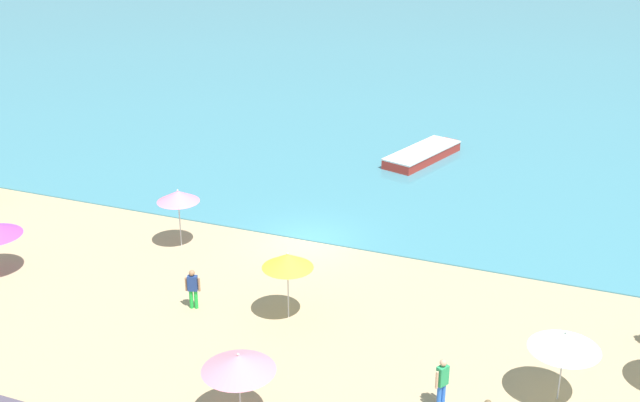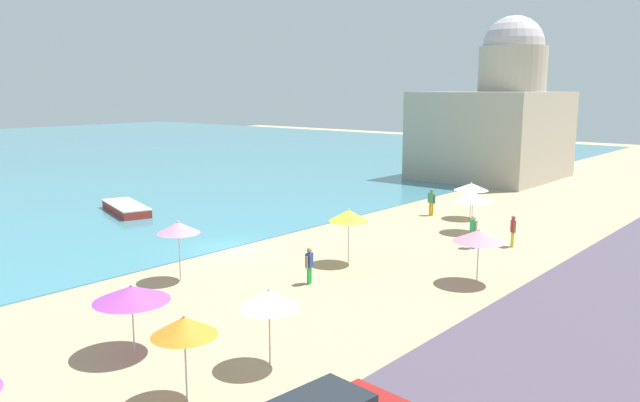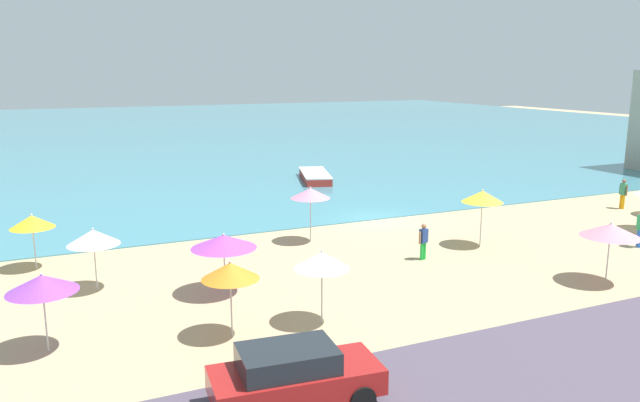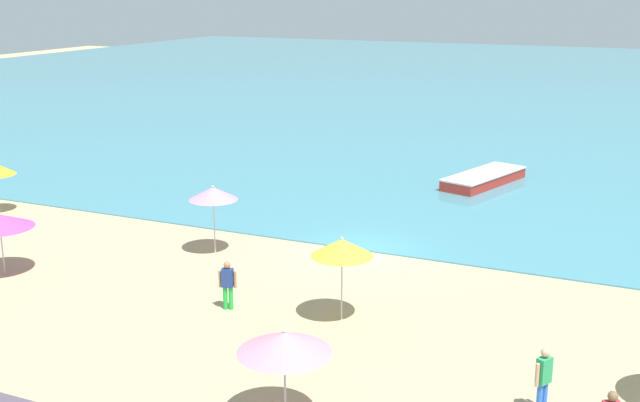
# 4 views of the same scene
# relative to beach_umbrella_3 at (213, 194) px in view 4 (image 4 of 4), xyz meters

# --- Properties ---
(ground_plane) EXTENTS (160.00, 160.00, 0.00)m
(ground_plane) POSITION_rel_beach_umbrella_3_xyz_m (4.95, 2.49, -2.32)
(ground_plane) COLOR tan
(sea) EXTENTS (150.00, 110.00, 0.05)m
(sea) POSITION_rel_beach_umbrella_3_xyz_m (4.95, 57.49, -2.30)
(sea) COLOR teal
(sea) RESTS_ON ground_plane
(beach_umbrella_3) EXTENTS (1.82, 1.82, 2.63)m
(beach_umbrella_3) POSITION_rel_beach_umbrella_3_xyz_m (0.00, 0.00, 0.00)
(beach_umbrella_3) COLOR #B2B2B7
(beach_umbrella_3) RESTS_ON ground_plane
(beach_umbrella_6) EXTENTS (1.86, 1.86, 2.64)m
(beach_umbrella_6) POSITION_rel_beach_umbrella_3_xyz_m (6.79, -3.82, -0.02)
(beach_umbrella_6) COLOR #B2B2B7
(beach_umbrella_6) RESTS_ON ground_plane
(beach_umbrella_9) EXTENTS (2.18, 2.18, 2.37)m
(beach_umbrella_9) POSITION_rel_beach_umbrella_3_xyz_m (7.92, -9.82, -0.27)
(beach_umbrella_9) COLOR #B2B2B7
(beach_umbrella_9) RESTS_ON ground_plane
(bather_0) EXTENTS (0.55, 0.32, 1.58)m
(bather_0) POSITION_rel_beach_umbrella_3_xyz_m (3.24, -4.50, -1.44)
(bather_0) COLOR green
(bather_0) RESTS_ON ground_plane
(bather_2) EXTENTS (0.37, 0.51, 1.70)m
(bather_2) POSITION_rel_beach_umbrella_3_xyz_m (13.22, -6.95, -1.37)
(bather_2) COLOR blue
(bather_2) RESTS_ON ground_plane
(skiff_nearshore) EXTENTS (3.37, 6.05, 0.58)m
(skiff_nearshore) POSITION_rel_beach_umbrella_3_xyz_m (6.80, 14.81, -1.98)
(skiff_nearshore) COLOR #B22C24
(skiff_nearshore) RESTS_ON sea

